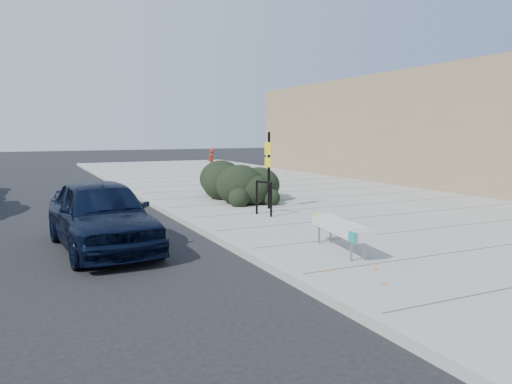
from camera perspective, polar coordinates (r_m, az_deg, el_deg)
ground at (r=10.10m, az=-1.15°, el=-7.39°), size 120.00×120.00×0.00m
sidewalk_near at (r=17.10m, az=9.06°, el=-1.30°), size 11.20×50.00×0.15m
curb_near at (r=14.69m, az=-9.25°, el=-2.61°), size 0.22×50.00×0.17m
bench at (r=9.96m, az=9.62°, el=-4.01°), size 0.76×2.03×0.60m
bike_rack at (r=13.98m, az=0.90°, el=-0.31°), size 0.22×0.65×0.97m
sign_post at (r=15.14m, az=1.45°, el=3.10°), size 0.13×0.26×2.33m
hedge at (r=17.51m, az=-1.52°, el=1.59°), size 3.11×4.25×1.44m
sedan_navy at (r=11.11m, az=-17.27°, el=-2.42°), size 2.09×4.54×1.51m
pedestrian at (r=26.00m, az=-5.10°, el=3.39°), size 0.64×0.64×1.50m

